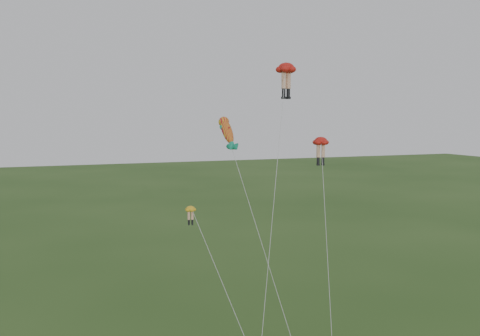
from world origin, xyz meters
name	(u,v)px	position (x,y,z in m)	size (l,w,h in m)	color
legs_kite_red_high	(286,73)	(5.62, 8.66, 19.15)	(7.71, 11.23, 20.00)	red
legs_kite_red_mid	(321,147)	(7.55, 6.31, 13.36)	(5.29, 10.72, 14.14)	red
legs_kite_yellow	(196,222)	(-3.16, 4.46, 8.53)	(2.69, 8.56, 9.57)	gold
fish_kite	(227,131)	(0.90, 9.36, 14.54)	(1.42, 12.95, 15.96)	gold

